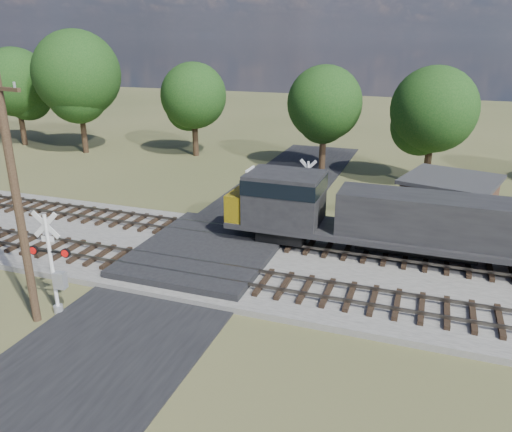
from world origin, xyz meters
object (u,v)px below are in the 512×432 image
at_px(utility_pole, 17,198).
at_px(equipment_shed, 448,205).
at_px(crossing_signal_far, 306,199).
at_px(crossing_signal_near, 55,272).

bearing_deg(utility_pole, equipment_shed, 57.63).
bearing_deg(crossing_signal_far, equipment_shed, -163.57).
height_order(crossing_signal_far, utility_pole, utility_pole).
bearing_deg(equipment_shed, utility_pole, -118.83).
distance_m(crossing_signal_near, equipment_shed, 21.82).
height_order(crossing_signal_far, equipment_shed, crossing_signal_far).
distance_m(crossing_signal_near, utility_pole, 3.56).
height_order(crossing_signal_near, utility_pole, utility_pole).
xyz_separation_m(crossing_signal_near, equipment_shed, (15.46, 15.39, -0.19)).
bearing_deg(crossing_signal_far, crossing_signal_near, 65.44).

